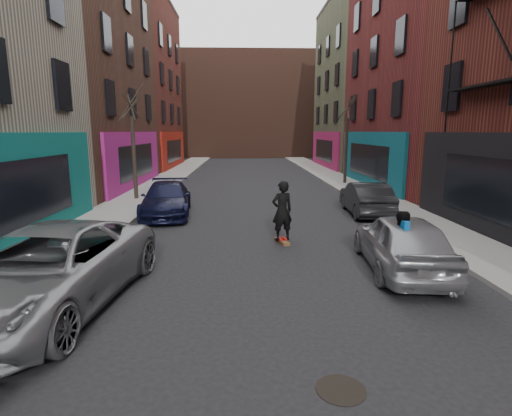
{
  "coord_description": "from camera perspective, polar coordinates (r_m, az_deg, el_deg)",
  "views": [
    {
      "loc": [
        -0.68,
        -2.57,
        3.53
      ],
      "look_at": [
        -0.35,
        7.46,
        1.6
      ],
      "focal_mm": 28.0,
      "sensor_mm": 36.0,
      "label": 1
    }
  ],
  "objects": [
    {
      "name": "skateboarder",
      "position": [
        12.66,
        3.75,
        -0.41
      ],
      "size": [
        0.81,
        0.66,
        1.91
      ],
      "primitive_type": "imported",
      "rotation": [
        0.0,
        0.0,
        3.47
      ],
      "color": "black",
      "rests_on": "skateboard"
    },
    {
      "name": "pedestrian",
      "position": [
        10.04,
        19.78,
        -5.16
      ],
      "size": [
        0.88,
        0.7,
        1.72
      ],
      "rotation": [
        0.0,
        0.0,
        3.21
      ],
      "color": "black",
      "rests_on": "ground"
    },
    {
      "name": "parked_right_far",
      "position": [
        10.89,
        20.09,
        -4.56
      ],
      "size": [
        2.19,
        4.57,
        1.51
      ],
      "primitive_type": "imported",
      "rotation": [
        0.0,
        0.0,
        3.05
      ],
      "color": "#989BA1",
      "rests_on": "ground"
    },
    {
      "name": "sidewalk_left",
      "position": [
        33.22,
        -11.58,
        4.68
      ],
      "size": [
        2.5,
        84.0,
        0.13
      ],
      "primitive_type": "cube",
      "color": "gray",
      "rests_on": "ground"
    },
    {
      "name": "parked_right_end",
      "position": [
        17.77,
        15.41,
        1.34
      ],
      "size": [
        1.71,
        4.34,
        1.4
      ],
      "primitive_type": "imported",
      "rotation": [
        0.0,
        0.0,
        3.09
      ],
      "color": "black",
      "rests_on": "ground"
    },
    {
      "name": "parked_left_end",
      "position": [
        17.41,
        -12.67,
        1.26
      ],
      "size": [
        2.42,
        4.98,
        1.4
      ],
      "primitive_type": "imported",
      "rotation": [
        0.0,
        0.0,
        0.1
      ],
      "color": "black",
      "rests_on": "ground"
    },
    {
      "name": "manhole",
      "position": [
        6.2,
        12.02,
        -24.05
      ],
      "size": [
        0.83,
        0.83,
        0.01
      ],
      "primitive_type": "cylinder",
      "rotation": [
        0.0,
        0.0,
        -0.21
      ],
      "color": "black",
      "rests_on": "ground"
    },
    {
      "name": "skateboard",
      "position": [
        12.9,
        3.7,
        -4.79
      ],
      "size": [
        0.47,
        0.83,
        0.1
      ],
      "primitive_type": "cube",
      "rotation": [
        0.0,
        0.0,
        0.33
      ],
      "color": "brown",
      "rests_on": "ground"
    },
    {
      "name": "sidewalk_right",
      "position": [
        33.48,
        10.09,
        4.78
      ],
      "size": [
        2.5,
        84.0,
        0.13
      ],
      "primitive_type": "cube",
      "color": "gray",
      "rests_on": "ground"
    },
    {
      "name": "building_far",
      "position": [
        58.67,
        -1.27,
        14.28
      ],
      "size": [
        40.0,
        10.0,
        14.0
      ],
      "primitive_type": "cube",
      "color": "#47281E",
      "rests_on": "ground"
    },
    {
      "name": "tree_left_far",
      "position": [
        21.3,
        -17.19,
        10.01
      ],
      "size": [
        2.0,
        2.0,
        6.5
      ],
      "primitive_type": null,
      "color": "black",
      "rests_on": "sidewalk_left"
    },
    {
      "name": "parked_left_far",
      "position": [
        9.08,
        -27.64,
        -7.78
      ],
      "size": [
        3.38,
        6.16,
        1.64
      ],
      "primitive_type": "imported",
      "rotation": [
        0.0,
        0.0,
        -0.12
      ],
      "color": "gray",
      "rests_on": "ground"
    },
    {
      "name": "tree_right_far",
      "position": [
        27.44,
        12.84,
        10.62
      ],
      "size": [
        2.0,
        2.0,
        6.8
      ],
      "primitive_type": null,
      "color": "black",
      "rests_on": "sidewalk_right"
    }
  ]
}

